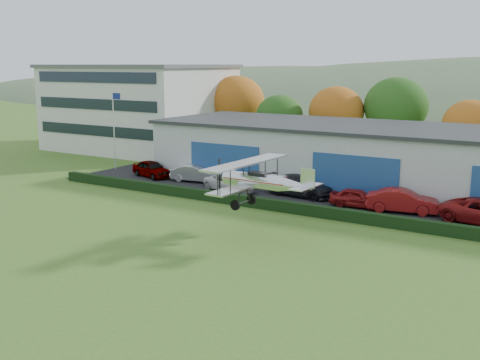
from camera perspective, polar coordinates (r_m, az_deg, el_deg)
The scene contains 15 objects.
ground at distance 30.44m, azimuth -13.35°, elevation -9.12°, with size 300.00×300.00×0.00m, color #406B21.
apron at distance 45.75m, azimuth 8.32°, elevation -1.97°, with size 48.00×9.00×0.05m, color black.
hedge at distance 41.41m, azimuth 5.69°, elevation -2.79°, with size 46.00×0.60×0.80m, color black.
hangar at distance 50.98m, azimuth 13.60°, elevation 2.22°, with size 40.60×12.60×5.30m.
office_block at distance 73.46m, azimuth -9.84°, elevation 7.10°, with size 20.60×15.60×10.40m.
flagpole at distance 58.48m, azimuth -12.25°, elevation 5.52°, with size 1.05×0.10×8.00m.
tree_belt at distance 63.87m, azimuth 13.74°, elevation 6.67°, with size 75.70×13.22×10.12m.
distant_hills at distance 163.59m, azimuth 22.54°, elevation 2.24°, with size 430.00×196.00×56.00m.
car_0 at distance 54.84m, azimuth -8.68°, elevation 1.10°, with size 1.84×4.56×1.56m, color gray.
car_1 at distance 52.18m, azimuth -4.31°, elevation 0.67°, with size 1.64×4.69×1.55m, color silver.
car_2 at distance 48.20m, azimuth -0.93°, elevation -0.30°, with size 2.28×4.94×1.37m, color silver.
car_3 at distance 46.70m, azimuth 5.95°, elevation -0.57°, with size 2.31×5.69×1.65m, color black.
car_4 at distance 43.74m, azimuth 11.46°, elevation -1.74°, with size 1.62×4.04×1.38m, color maroon.
car_5 at distance 42.95m, azimuth 15.72°, elevation -1.99°, with size 1.76×5.05×1.66m, color maroon.
biplane at distance 35.14m, azimuth 1.97°, elevation 0.02°, with size 6.78×7.75×2.91m.
Camera 1 is at (20.43, -19.98, 10.51)m, focal length 43.33 mm.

